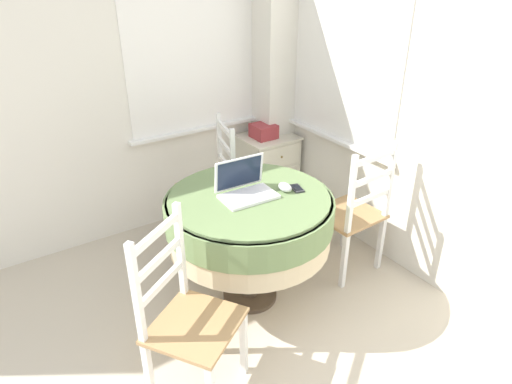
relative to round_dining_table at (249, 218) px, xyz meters
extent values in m
cube|color=white|center=(-1.03, 1.30, 0.66)|extent=(4.31, 0.06, 2.55)
cube|color=white|center=(0.30, 1.26, 0.87)|extent=(1.10, 0.01, 1.42)
cube|color=white|center=(0.30, 1.23, 0.15)|extent=(1.18, 0.07, 0.02)
cube|color=white|center=(1.12, 0.44, 0.87)|extent=(0.01, 1.10, 1.42)
cube|color=white|center=(1.09, 0.44, 0.15)|extent=(0.07, 1.18, 0.02)
cube|color=white|center=(0.99, 1.13, 0.66)|extent=(0.28, 0.28, 2.55)
cylinder|color=#4C3D2D|center=(0.00, 0.00, -0.60)|extent=(0.36, 0.36, 0.03)
cylinder|color=#4C3D2D|center=(0.00, 0.00, -0.23)|extent=(0.11, 0.11, 0.72)
cylinder|color=beige|center=(0.00, 0.00, -0.02)|extent=(1.01, 1.01, 0.31)
cylinder|color=#6B8451|center=(0.00, 0.00, 0.05)|extent=(1.03, 1.03, 0.17)
cylinder|color=#6B8451|center=(0.00, 0.00, 0.14)|extent=(0.98, 0.98, 0.02)
cube|color=white|center=(-0.01, -0.02, 0.16)|extent=(0.34, 0.22, 0.02)
cube|color=silver|center=(-0.01, 0.00, 0.17)|extent=(0.29, 0.14, 0.00)
cube|color=white|center=(-0.01, 0.10, 0.27)|extent=(0.33, 0.05, 0.20)
cube|color=#192338|center=(-0.01, 0.09, 0.27)|extent=(0.29, 0.04, 0.18)
ellipsoid|color=silver|center=(0.22, -0.07, 0.18)|extent=(0.07, 0.10, 0.05)
cube|color=#2D2D33|center=(0.29, -0.09, 0.16)|extent=(0.08, 0.12, 0.01)
cube|color=black|center=(0.29, -0.09, 0.16)|extent=(0.06, 0.09, 0.00)
cube|color=#A87F51|center=(0.09, 0.77, -0.18)|extent=(0.49, 0.51, 0.02)
cube|color=white|center=(-0.03, 0.99, -0.41)|extent=(0.04, 0.04, 0.43)
cube|color=white|center=(-0.12, 0.63, -0.41)|extent=(0.04, 0.04, 0.43)
cube|color=white|center=(0.31, 0.90, -0.41)|extent=(0.04, 0.04, 0.43)
cube|color=white|center=(0.21, 0.54, -0.41)|extent=(0.04, 0.04, 0.43)
cube|color=white|center=(0.31, 0.90, 0.10)|extent=(0.04, 0.04, 0.55)
cube|color=white|center=(0.21, 0.54, 0.10)|extent=(0.04, 0.04, 0.55)
cube|color=white|center=(0.26, 0.72, 0.31)|extent=(0.12, 0.37, 0.04)
cube|color=white|center=(0.26, 0.72, 0.17)|extent=(0.12, 0.37, 0.04)
cube|color=white|center=(0.26, 0.72, 0.02)|extent=(0.12, 0.37, 0.04)
cube|color=#A87F51|center=(0.77, -0.08, -0.18)|extent=(0.44, 0.42, 0.02)
cube|color=white|center=(0.95, 0.10, -0.41)|extent=(0.04, 0.04, 0.43)
cube|color=white|center=(0.58, 0.08, -0.41)|extent=(0.04, 0.04, 0.43)
cube|color=white|center=(0.96, -0.25, -0.41)|extent=(0.04, 0.04, 0.43)
cube|color=white|center=(0.59, -0.27, -0.41)|extent=(0.04, 0.04, 0.43)
cube|color=white|center=(0.96, -0.25, 0.10)|extent=(0.03, 0.03, 0.55)
cube|color=white|center=(0.59, -0.27, 0.10)|extent=(0.03, 0.03, 0.55)
cube|color=white|center=(0.78, -0.26, 0.31)|extent=(0.37, 0.04, 0.04)
cube|color=white|center=(0.78, -0.26, 0.17)|extent=(0.37, 0.04, 0.04)
cube|color=white|center=(0.78, -0.26, 0.02)|extent=(0.37, 0.04, 0.04)
cube|color=#A87F51|center=(-0.62, -0.46, -0.18)|extent=(0.57, 0.57, 0.02)
cube|color=white|center=(-0.37, -0.51, -0.41)|extent=(0.05, 0.05, 0.43)
cube|color=white|center=(-0.87, -0.42, -0.41)|extent=(0.05, 0.05, 0.43)
cube|color=white|center=(-0.56, -0.22, -0.41)|extent=(0.05, 0.05, 0.43)
cube|color=white|center=(-0.87, -0.42, 0.10)|extent=(0.04, 0.04, 0.55)
cube|color=white|center=(-0.56, -0.22, 0.10)|extent=(0.04, 0.04, 0.55)
cube|color=white|center=(-0.71, -0.32, 0.31)|extent=(0.32, 0.22, 0.04)
cube|color=white|center=(-0.71, -0.32, 0.17)|extent=(0.32, 0.22, 0.04)
cube|color=white|center=(-0.71, -0.32, 0.02)|extent=(0.32, 0.22, 0.04)
cube|color=silver|center=(0.86, 1.03, -0.30)|extent=(0.44, 0.39, 0.63)
cube|color=silver|center=(0.86, 1.03, 0.02)|extent=(0.47, 0.41, 0.02)
cube|color=white|center=(0.86, 0.83, -0.09)|extent=(0.39, 0.01, 0.18)
sphere|color=olive|center=(0.86, 0.83, -0.09)|extent=(0.02, 0.02, 0.02)
cube|color=white|center=(0.86, 0.83, -0.30)|extent=(0.39, 0.01, 0.18)
sphere|color=olive|center=(0.86, 0.83, -0.30)|extent=(0.02, 0.02, 0.02)
cube|color=white|center=(0.86, 0.83, -0.51)|extent=(0.39, 0.01, 0.18)
sphere|color=olive|center=(0.86, 0.83, -0.51)|extent=(0.02, 0.02, 0.02)
cube|color=#9E3338|center=(0.82, 1.03, 0.09)|extent=(0.19, 0.19, 0.12)
camera|label=1|loc=(-1.31, -2.03, 1.44)|focal=32.00mm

